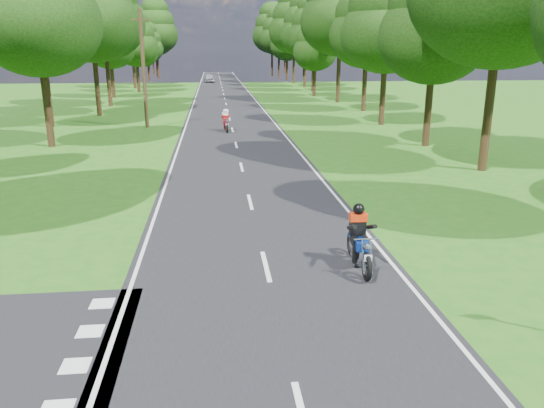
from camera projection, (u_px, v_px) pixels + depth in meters
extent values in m
plane|color=#215E15|center=(275.00, 302.00, 11.80)|extent=(160.00, 160.00, 0.00)
cube|color=black|center=(225.00, 99.00, 59.48)|extent=(7.00, 140.00, 0.02)
cube|color=silver|center=(266.00, 266.00, 13.70)|extent=(0.12, 2.00, 0.01)
cube|color=silver|center=(250.00, 202.00, 19.42)|extent=(0.12, 2.00, 0.01)
cube|color=silver|center=(242.00, 167.00, 25.15)|extent=(0.12, 2.00, 0.01)
cube|color=silver|center=(236.00, 145.00, 30.87)|extent=(0.12, 2.00, 0.01)
cube|color=silver|center=(232.00, 130.00, 36.59)|extent=(0.12, 2.00, 0.01)
cube|color=silver|center=(230.00, 119.00, 42.31)|extent=(0.12, 2.00, 0.01)
cube|color=silver|center=(228.00, 110.00, 48.04)|extent=(0.12, 2.00, 0.01)
cube|color=silver|center=(226.00, 104.00, 53.76)|extent=(0.12, 2.00, 0.01)
cube|color=silver|center=(225.00, 98.00, 59.48)|extent=(0.12, 2.00, 0.01)
cube|color=silver|center=(224.00, 94.00, 65.20)|extent=(0.12, 2.00, 0.01)
cube|color=silver|center=(223.00, 90.00, 70.93)|extent=(0.12, 2.00, 0.01)
cube|color=silver|center=(222.00, 87.00, 76.65)|extent=(0.12, 2.00, 0.01)
cube|color=silver|center=(221.00, 85.00, 82.37)|extent=(0.12, 2.00, 0.01)
cube|color=silver|center=(221.00, 82.00, 88.09)|extent=(0.12, 2.00, 0.01)
cube|color=silver|center=(220.00, 80.00, 93.82)|extent=(0.12, 2.00, 0.01)
cube|color=silver|center=(220.00, 78.00, 99.54)|extent=(0.12, 2.00, 0.01)
cube|color=silver|center=(219.00, 77.00, 105.26)|extent=(0.12, 2.00, 0.01)
cube|color=silver|center=(219.00, 75.00, 110.98)|extent=(0.12, 2.00, 0.01)
cube|color=silver|center=(219.00, 74.00, 116.71)|extent=(0.12, 2.00, 0.01)
cube|color=silver|center=(218.00, 73.00, 122.43)|extent=(0.12, 2.00, 0.01)
cube|color=silver|center=(195.00, 99.00, 59.14)|extent=(0.10, 140.00, 0.01)
cube|color=silver|center=(254.00, 98.00, 59.82)|extent=(0.10, 140.00, 0.01)
cube|color=silver|center=(75.00, 366.00, 9.40)|extent=(0.50, 0.50, 0.01)
cube|color=silver|center=(90.00, 331.00, 10.54)|extent=(0.50, 0.50, 0.01)
cube|color=silver|center=(102.00, 303.00, 11.69)|extent=(0.50, 0.50, 0.01)
cylinder|color=black|center=(48.00, 112.00, 29.95)|extent=(0.40, 0.40, 3.91)
ellipsoid|color=black|center=(37.00, 22.00, 28.59)|extent=(6.85, 6.85, 5.82)
cylinder|color=black|center=(49.00, 100.00, 37.76)|extent=(0.40, 0.40, 3.79)
ellipsoid|color=black|center=(41.00, 31.00, 36.44)|extent=(6.64, 6.64, 5.64)
ellipsoid|color=black|center=(37.00, 3.00, 35.92)|extent=(5.69, 5.69, 4.84)
cylinder|color=black|center=(97.00, 89.00, 44.02)|extent=(0.40, 0.40, 4.32)
ellipsoid|color=black|center=(91.00, 22.00, 42.52)|extent=(7.56, 7.56, 6.42)
cylinder|color=black|center=(109.00, 83.00, 51.12)|extent=(0.40, 0.40, 4.40)
ellipsoid|color=black|center=(104.00, 24.00, 49.59)|extent=(7.71, 7.71, 6.55)
ellipsoid|color=black|center=(102.00, 0.00, 48.98)|extent=(6.60, 6.60, 5.61)
cylinder|color=black|center=(113.00, 83.00, 60.38)|extent=(0.40, 0.40, 3.20)
ellipsoid|color=black|center=(110.00, 47.00, 59.27)|extent=(5.60, 5.60, 4.76)
ellipsoid|color=black|center=(109.00, 33.00, 58.83)|extent=(4.80, 4.80, 4.08)
ellipsoid|color=black|center=(108.00, 18.00, 58.39)|extent=(3.60, 3.60, 3.06)
cylinder|color=black|center=(138.00, 79.00, 67.61)|extent=(0.40, 0.40, 3.22)
ellipsoid|color=black|center=(136.00, 47.00, 66.49)|extent=(5.64, 5.64, 4.79)
ellipsoid|color=black|center=(135.00, 34.00, 66.05)|extent=(4.83, 4.83, 4.11)
ellipsoid|color=black|center=(134.00, 21.00, 65.60)|extent=(3.62, 3.62, 3.08)
cylinder|color=black|center=(134.00, 75.00, 74.80)|extent=(0.40, 0.40, 3.61)
ellipsoid|color=black|center=(132.00, 42.00, 73.54)|extent=(6.31, 6.31, 5.37)
ellipsoid|color=black|center=(131.00, 29.00, 73.04)|extent=(5.41, 5.41, 4.60)
ellipsoid|color=black|center=(130.00, 15.00, 72.55)|extent=(4.06, 4.06, 3.45)
cylinder|color=black|center=(144.00, 76.00, 82.43)|extent=(0.40, 0.40, 2.67)
ellipsoid|color=black|center=(142.00, 54.00, 81.50)|extent=(4.67, 4.67, 3.97)
ellipsoid|color=black|center=(142.00, 45.00, 81.13)|extent=(4.00, 4.00, 3.40)
ellipsoid|color=black|center=(141.00, 36.00, 80.77)|extent=(3.00, 3.00, 2.55)
cylinder|color=black|center=(149.00, 72.00, 91.08)|extent=(0.40, 0.40, 3.09)
ellipsoid|color=black|center=(148.00, 49.00, 90.01)|extent=(5.40, 5.40, 4.59)
ellipsoid|color=black|center=(147.00, 40.00, 89.58)|extent=(4.63, 4.63, 3.93)
ellipsoid|color=black|center=(146.00, 30.00, 89.16)|extent=(3.47, 3.47, 2.95)
cylinder|color=black|center=(158.00, 66.00, 97.19)|extent=(0.40, 0.40, 4.48)
ellipsoid|color=black|center=(156.00, 35.00, 95.64)|extent=(7.84, 7.84, 6.66)
ellipsoid|color=black|center=(155.00, 22.00, 95.02)|extent=(6.72, 6.72, 5.71)
ellipsoid|color=black|center=(155.00, 9.00, 94.40)|extent=(5.04, 5.04, 4.28)
cylinder|color=black|center=(157.00, 66.00, 105.70)|extent=(0.40, 0.40, 4.09)
ellipsoid|color=black|center=(156.00, 40.00, 104.28)|extent=(7.16, 7.16, 6.09)
ellipsoid|color=black|center=(155.00, 29.00, 103.71)|extent=(6.14, 6.14, 5.22)
ellipsoid|color=black|center=(154.00, 18.00, 103.15)|extent=(4.61, 4.61, 3.92)
cylinder|color=black|center=(487.00, 121.00, 23.93)|extent=(0.40, 0.40, 4.56)
cylinder|color=black|center=(428.00, 115.00, 30.26)|extent=(0.40, 0.40, 3.49)
ellipsoid|color=black|center=(434.00, 37.00, 29.05)|extent=(6.12, 6.12, 5.20)
ellipsoid|color=black|center=(437.00, 4.00, 28.57)|extent=(5.24, 5.24, 4.46)
cylinder|color=black|center=(382.00, 99.00, 38.72)|extent=(0.40, 0.40, 3.69)
ellipsoid|color=black|center=(386.00, 34.00, 37.44)|extent=(6.46, 6.46, 5.49)
ellipsoid|color=black|center=(388.00, 7.00, 36.93)|extent=(5.54, 5.54, 4.71)
cylinder|color=black|center=(364.00, 90.00, 47.26)|extent=(0.40, 0.40, 3.74)
ellipsoid|color=black|center=(367.00, 36.00, 45.96)|extent=(6.55, 6.55, 5.57)
ellipsoid|color=black|center=(368.00, 13.00, 45.44)|extent=(5.62, 5.62, 4.77)
cylinder|color=black|center=(338.00, 80.00, 55.01)|extent=(0.40, 0.40, 4.64)
ellipsoid|color=black|center=(340.00, 21.00, 53.39)|extent=(8.12, 8.12, 6.91)
cylinder|color=black|center=(314.00, 84.00, 62.00)|extent=(0.40, 0.40, 2.91)
ellipsoid|color=black|center=(315.00, 52.00, 60.99)|extent=(5.09, 5.09, 4.33)
ellipsoid|color=black|center=(315.00, 39.00, 60.59)|extent=(4.36, 4.36, 3.71)
ellipsoid|color=black|center=(316.00, 26.00, 60.19)|extent=(3.27, 3.27, 2.78)
cylinder|color=black|center=(313.00, 76.00, 69.12)|extent=(0.40, 0.40, 3.88)
ellipsoid|color=black|center=(314.00, 38.00, 67.77)|extent=(6.78, 6.78, 5.77)
ellipsoid|color=black|center=(314.00, 22.00, 67.24)|extent=(5.81, 5.81, 4.94)
ellipsoid|color=black|center=(315.00, 7.00, 66.70)|extent=(4.36, 4.36, 3.71)
cylinder|color=black|center=(305.00, 72.00, 77.19)|extent=(0.40, 0.40, 4.18)
ellipsoid|color=black|center=(305.00, 35.00, 75.74)|extent=(7.31, 7.31, 6.21)
ellipsoid|color=black|center=(306.00, 20.00, 75.16)|extent=(6.27, 6.27, 5.33)
ellipsoid|color=black|center=(306.00, 5.00, 74.59)|extent=(4.70, 4.70, 4.00)
cylinder|color=black|center=(294.00, 68.00, 85.64)|extent=(0.40, 0.40, 4.63)
ellipsoid|color=black|center=(294.00, 31.00, 84.03)|extent=(8.11, 8.11, 6.89)
ellipsoid|color=black|center=(294.00, 16.00, 83.39)|extent=(6.95, 6.95, 5.91)
ellipsoid|color=black|center=(295.00, 1.00, 82.75)|extent=(5.21, 5.21, 4.43)
cylinder|color=black|center=(287.00, 71.00, 92.76)|extent=(0.40, 0.40, 3.36)
ellipsoid|color=black|center=(287.00, 46.00, 91.59)|extent=(5.88, 5.88, 5.00)
ellipsoid|color=black|center=(287.00, 36.00, 91.12)|extent=(5.04, 5.04, 4.29)
ellipsoid|color=black|center=(287.00, 26.00, 90.66)|extent=(3.78, 3.78, 3.21)
cylinder|color=black|center=(279.00, 67.00, 99.49)|extent=(0.40, 0.40, 4.09)
ellipsoid|color=black|center=(279.00, 39.00, 98.07)|extent=(7.15, 7.15, 6.08)
ellipsoid|color=black|center=(279.00, 28.00, 97.51)|extent=(6.13, 6.13, 5.21)
ellipsoid|color=black|center=(279.00, 16.00, 96.95)|extent=(4.60, 4.60, 3.91)
cylinder|color=black|center=(272.00, 65.00, 106.79)|extent=(0.40, 0.40, 4.48)
ellipsoid|color=black|center=(272.00, 36.00, 105.23)|extent=(7.84, 7.84, 6.66)
ellipsoid|color=black|center=(272.00, 25.00, 104.61)|extent=(6.72, 6.72, 5.71)
ellipsoid|color=black|center=(272.00, 13.00, 104.00)|extent=(5.04, 5.04, 4.28)
cylinder|color=black|center=(154.00, 65.00, 114.72)|extent=(0.40, 0.40, 3.84)
ellipsoid|color=black|center=(152.00, 42.00, 113.39)|extent=(6.72, 6.72, 5.71)
ellipsoid|color=black|center=(152.00, 33.00, 112.86)|extent=(5.76, 5.76, 4.90)
ellipsoid|color=black|center=(151.00, 24.00, 112.33)|extent=(4.32, 4.32, 3.67)
cylinder|color=black|center=(285.00, 64.00, 119.58)|extent=(0.40, 0.40, 4.16)
ellipsoid|color=black|center=(285.00, 40.00, 118.13)|extent=(7.28, 7.28, 6.19)
ellipsoid|color=black|center=(285.00, 31.00, 117.56)|extent=(6.24, 6.24, 5.30)
ellipsoid|color=black|center=(285.00, 21.00, 116.99)|extent=(4.68, 4.68, 3.98)
cylinder|color=black|center=(134.00, 69.00, 100.26)|extent=(0.40, 0.40, 3.52)
ellipsoid|color=black|center=(133.00, 45.00, 99.03)|extent=(6.16, 6.16, 5.24)
ellipsoid|color=black|center=(132.00, 35.00, 98.55)|extent=(5.28, 5.28, 4.49)
ellipsoid|color=black|center=(131.00, 25.00, 98.06)|extent=(3.96, 3.96, 3.37)
cylinder|color=black|center=(304.00, 65.00, 106.39)|extent=(0.40, 0.40, 4.48)
ellipsoid|color=black|center=(304.00, 36.00, 104.83)|extent=(7.84, 7.84, 6.66)
ellipsoid|color=black|center=(305.00, 24.00, 104.22)|extent=(6.72, 6.72, 5.71)
ellipsoid|color=black|center=(305.00, 13.00, 103.60)|extent=(5.04, 5.04, 4.28)
cylinder|color=#382616|center=(144.00, 70.00, 36.76)|extent=(0.26, 0.26, 8.00)
cube|color=#382616|center=(140.00, 20.00, 35.82)|extent=(1.20, 0.10, 0.10)
imported|color=#B7BABE|center=(209.00, 78.00, 87.95)|extent=(1.79, 4.12, 1.38)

